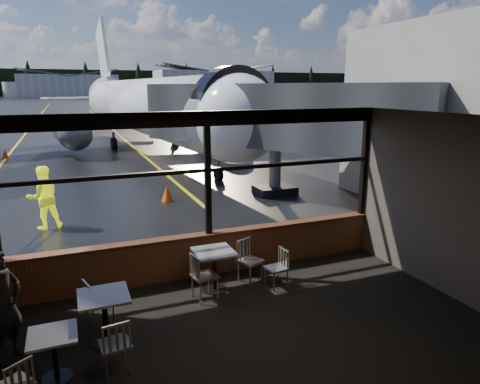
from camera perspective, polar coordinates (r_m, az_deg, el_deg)
ground_plane at (r=128.37m, az=-21.25°, el=11.10°), size 520.00×520.00×0.00m
carpet_floor at (r=7.10m, az=3.92°, el=-20.03°), size 8.00×6.00×0.01m
ceiling at (r=5.92m, az=4.47°, el=9.33°), size 8.00×6.00×0.04m
wall_right at (r=8.76m, az=28.42°, el=-2.51°), size 0.04×6.00×3.50m
wall_back at (r=4.12m, az=24.07°, el=-19.90°), size 8.00×0.04×3.50m
window_sill at (r=9.37m, az=-4.14°, el=-8.23°), size 8.00×0.28×0.90m
window_header at (r=8.71m, az=-4.47°, el=9.75°), size 8.00×0.18×0.30m
mullion_centre at (r=8.87m, az=-4.33°, el=2.32°), size 0.12×0.12×2.60m
mullion_right at (r=10.72m, az=16.25°, el=3.80°), size 0.12×0.12×2.60m
window_transom at (r=8.85m, az=-4.34°, el=2.95°), size 8.00×0.10×0.08m
airliner at (r=28.88m, az=-12.47°, el=15.66°), size 30.52×35.52×10.12m
jet_bridge at (r=15.21m, az=2.31°, el=7.76°), size 8.87×10.84×4.73m
cafe_table_near at (r=8.63m, az=-3.45°, el=-10.44°), size 0.76×0.76×0.84m
cafe_table_mid at (r=7.31m, az=-17.51°, el=-15.87°), size 0.76×0.76×0.84m
cafe_table_left at (r=6.80m, az=-23.45°, el=-19.48°), size 0.64×0.64×0.70m
chair_near_e at (r=8.77m, az=4.86°, el=-10.12°), size 0.51×0.51×0.82m
chair_near_w at (r=8.28m, az=-4.73°, el=-11.15°), size 0.59×0.59×0.94m
chair_near_n at (r=8.97m, az=1.37°, el=-9.22°), size 0.64×0.64×0.90m
chair_mid_s at (r=6.63m, az=-16.36°, el=-18.94°), size 0.52×0.52×0.86m
chair_mid_w at (r=7.78m, az=-18.25°, el=-13.88°), size 0.58×0.58×0.87m
passenger at (r=7.24m, az=-29.00°, el=-13.26°), size 0.72×0.76×1.75m
ground_crew at (r=13.40m, az=-24.73°, el=-0.66°), size 1.02×0.87×1.81m
cone_nose at (r=15.45m, az=-9.71°, el=-0.18°), size 0.41×0.41×0.56m
cone_wing at (r=28.08m, az=-28.84°, el=4.51°), size 0.38×0.38×0.52m
terminal_annex at (r=16.63m, az=27.81°, el=8.92°), size 5.00×7.00×6.00m
hangar_mid at (r=193.30m, az=-21.83°, el=13.13°), size 38.00×15.00×10.00m
hangar_right at (r=196.54m, az=-3.54°, el=14.35°), size 50.00×20.00×12.00m
fuel_tank_b at (r=191.08m, az=-27.88°, el=11.94°), size 8.00×8.00×6.00m
fuel_tank_c at (r=190.43m, az=-24.84°, el=12.25°), size 8.00×8.00×6.00m
treeline at (r=218.31m, az=-21.95°, el=13.35°), size 360.00×3.00×12.00m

